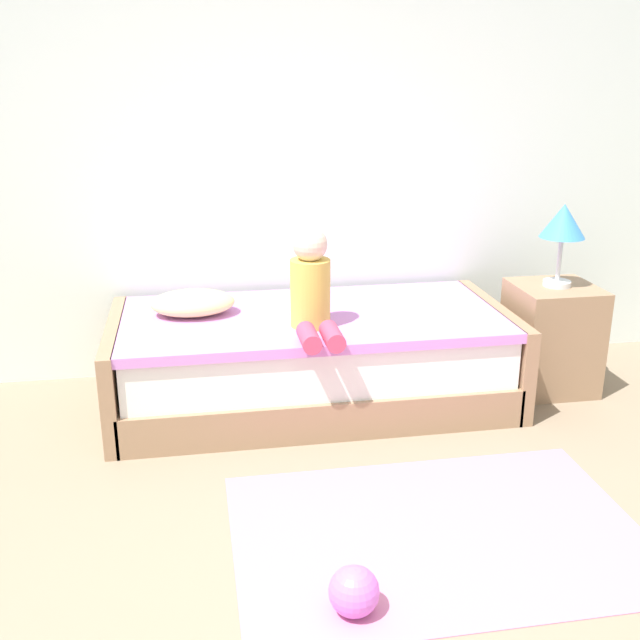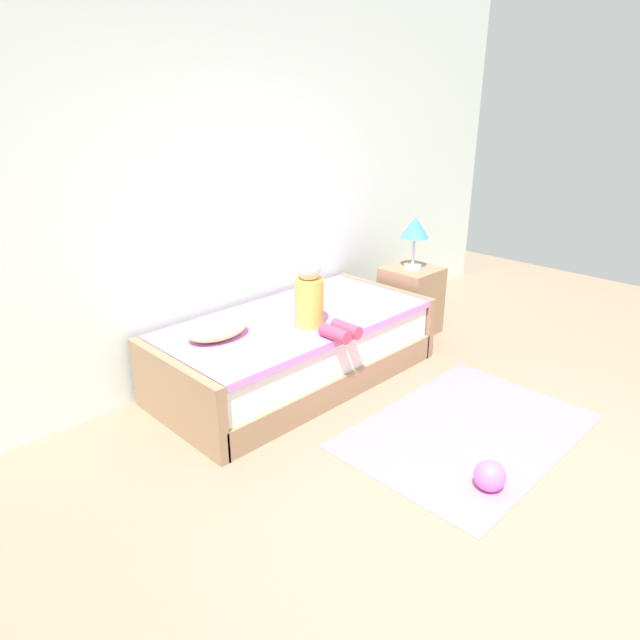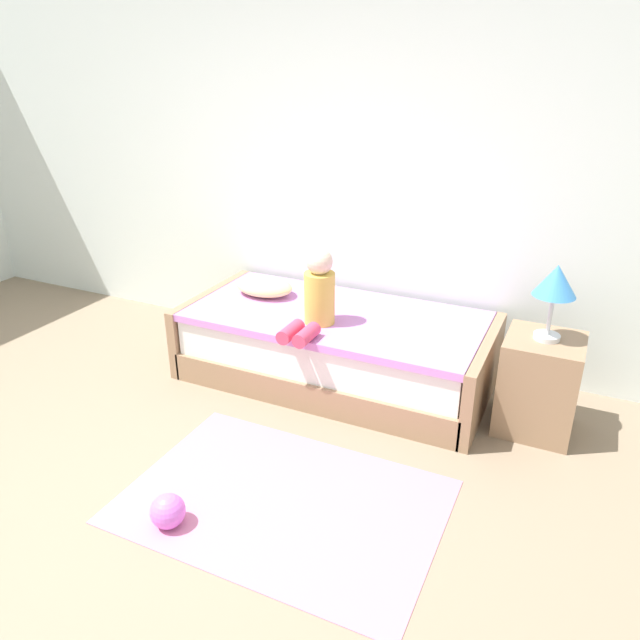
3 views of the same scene
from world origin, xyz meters
name	(u,v)px [view 1 (image 1 of 3)]	position (x,y,z in m)	size (l,w,h in m)	color
wall_rear	(231,121)	(0.00, 2.60, 1.45)	(7.20, 0.10, 2.90)	silver
bed	(312,359)	(0.35, 2.00, 0.25)	(2.11, 1.00, 0.50)	#997556
nightstand	(551,338)	(1.70, 1.96, 0.30)	(0.44, 0.44, 0.60)	#997556
table_lamp	(563,225)	(1.70, 1.96, 0.94)	(0.24, 0.24, 0.45)	silver
child_figure	(312,289)	(0.31, 1.77, 0.70)	(0.20, 0.51, 0.50)	gold
pillow	(193,303)	(-0.26, 2.10, 0.56)	(0.44, 0.30, 0.13)	#F2E58C
toy_ball	(354,591)	(0.22, 0.32, 0.09)	(0.17, 0.17, 0.17)	#CC66D8
area_rug	(438,532)	(0.64, 0.70, 0.00)	(1.60, 1.10, 0.01)	pink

